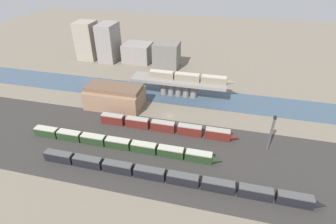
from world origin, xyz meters
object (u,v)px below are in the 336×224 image
(train_on_bridge, at_px, (191,77))
(train_yard_far, at_px, (166,127))
(warehouse_building, at_px, (115,97))
(signal_tower, at_px, (271,133))
(train_yard_near, at_px, (170,177))
(train_yard_mid, at_px, (121,144))

(train_on_bridge, relative_size, train_yard_far, 0.73)
(train_on_bridge, distance_m, warehouse_building, 36.69)
(train_on_bridge, distance_m, signal_tower, 47.49)
(train_yard_near, relative_size, signal_tower, 6.22)
(train_yard_mid, bearing_deg, warehouse_building, 117.28)
(train_yard_near, height_order, train_yard_far, train_yard_far)
(train_yard_mid, relative_size, train_yard_far, 1.28)
(train_yard_near, distance_m, train_yard_far, 26.79)
(train_yard_far, bearing_deg, train_on_bridge, 81.60)
(train_yard_far, bearing_deg, signal_tower, -2.78)
(train_yard_near, distance_m, warehouse_building, 53.04)
(signal_tower, bearing_deg, warehouse_building, 166.81)
(train_yard_mid, distance_m, warehouse_building, 31.37)
(train_yard_far, bearing_deg, train_yard_mid, -133.53)
(train_yard_mid, xyz_separation_m, warehouse_building, (-14.31, 27.74, 3.13))
(warehouse_building, bearing_deg, train_yard_far, -26.43)
(signal_tower, bearing_deg, train_yard_mid, -166.97)
(train_on_bridge, bearing_deg, train_yard_far, -98.40)
(train_on_bridge, xyz_separation_m, warehouse_building, (-32.13, -16.81, -5.58))
(train_on_bridge, xyz_separation_m, train_yard_far, (-4.51, -30.54, -8.40))
(train_yard_near, bearing_deg, train_yard_mid, 151.20)
(train_yard_far, bearing_deg, warehouse_building, 153.57)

